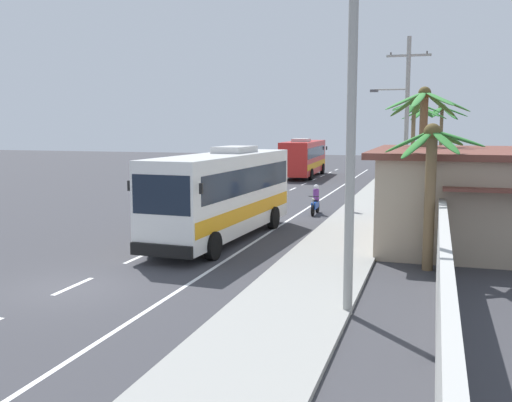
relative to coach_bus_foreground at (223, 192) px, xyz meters
The scene contains 16 objects.
ground_plane 8.92m from the coach_bus_foreground, 101.92° to the right, with size 160.00×160.00×0.00m, color #3A3A3F.
sidewalk_kerb 5.58m from the coach_bus_foreground, 16.70° to the left, with size 3.20×90.00×0.14m, color #999993.
lane_markings 6.60m from the coach_bus_foreground, 87.76° to the left, with size 3.39×71.00×0.01m.
boundary_wall 10.42m from the coach_bus_foreground, 32.00° to the left, with size 0.24×60.00×2.35m, color #B2B2AD.
coach_bus_foreground is the anchor object (origin of this frame).
coach_bus_far_lane 30.69m from the coach_bus_foreground, 96.18° to the left, with size 3.26×10.77×3.61m.
motorcycle_beside_bus 8.53m from the coach_bus_foreground, 73.79° to the left, with size 0.56×1.96×1.62m.
pedestrian_near_kerb 9.71m from the coach_bus_foreground, 64.84° to the left, with size 0.36×0.36×1.60m.
pedestrian_midwalk 10.10m from the coach_bus_foreground, 54.41° to the left, with size 0.36×0.36×1.65m.
utility_pole_nearest 11.15m from the coach_bus_foreground, 52.41° to the right, with size 2.34×0.24×10.07m.
utility_pole_mid 12.85m from the coach_bus_foreground, 56.68° to the left, with size 3.21×0.24×9.60m.
palm_nearest 22.68m from the coach_bus_foreground, 70.30° to the left, with size 3.26×3.08×6.24m.
palm_second 25.52m from the coach_bus_foreground, 69.62° to the left, with size 3.64×3.79×6.44m.
palm_third 9.43m from the coach_bus_foreground, 28.71° to the left, with size 3.73×3.96×6.54m.
palm_fourth 18.89m from the coach_bus_foreground, 67.89° to the left, with size 3.24×3.25×6.56m.
palm_farthest 9.03m from the coach_bus_foreground, 19.70° to the right, with size 3.25×2.90×4.90m.
Camera 1 is at (10.34, -14.58, 4.84)m, focal length 41.10 mm.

